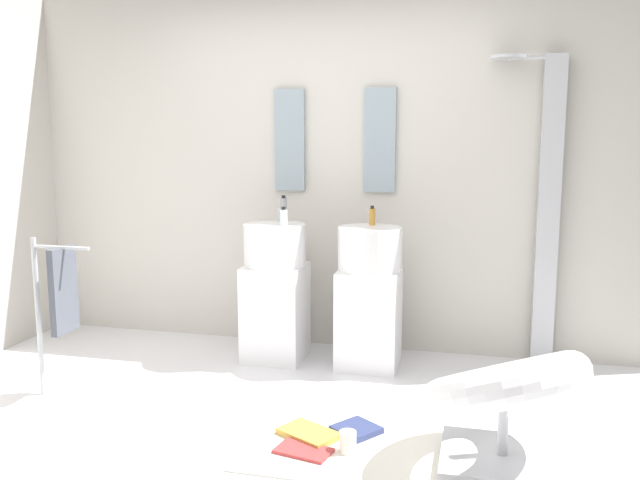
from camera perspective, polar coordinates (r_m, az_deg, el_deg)
ground_plane at (r=3.51m, az=-4.72°, el=-17.12°), size 4.80×3.60×0.04m
rear_partition at (r=4.76m, az=1.41°, el=6.20°), size 4.80×0.10×2.60m
pedestal_sink_left at (r=4.53m, az=-3.91°, el=-4.41°), size 0.42×0.42×1.04m
pedestal_sink_right at (r=4.38m, az=4.31°, el=-4.87°), size 0.42×0.42×1.04m
vanity_mirror_left at (r=4.77m, az=-2.65°, el=8.66°), size 0.22×0.03×0.72m
vanity_mirror_right at (r=4.63m, az=5.23°, el=8.63°), size 0.22×0.03×0.72m
shower_column at (r=4.56m, az=19.10°, el=2.84°), size 0.49×0.24×2.05m
lounge_chair at (r=3.21m, az=15.75°, el=-12.85°), size 1.11×1.11×0.65m
towel_rack at (r=4.09m, az=-21.73°, el=-4.34°), size 0.37×0.22×0.95m
area_rug at (r=3.38m, az=3.04°, el=-17.71°), size 1.09×0.71×0.01m
magazine_navy at (r=3.53m, az=3.17°, el=-16.14°), size 0.29×0.29×0.03m
magazine_ochre at (r=3.49m, az=-0.99°, el=-16.49°), size 0.35×0.30×0.03m
magazine_red at (r=3.34m, az=-1.45°, el=-17.86°), size 0.29×0.21×0.02m
coffee_mug at (r=3.32m, az=2.43°, el=-17.14°), size 0.08×0.08×0.11m
soap_bottle_clear at (r=4.36m, az=-3.18°, el=2.00°), size 0.05×0.05×0.13m
soap_bottle_amber at (r=4.39m, az=4.56°, el=2.06°), size 0.04×0.04×0.13m
soap_bottle_grey at (r=4.56m, az=-3.18°, el=2.67°), size 0.05×0.05×0.18m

